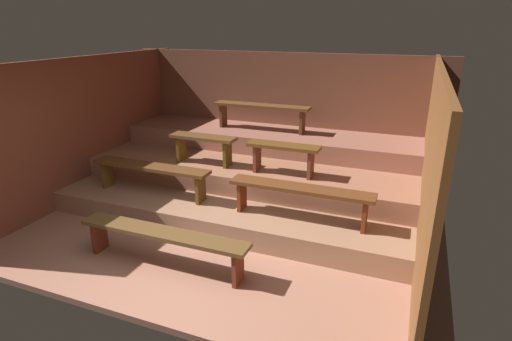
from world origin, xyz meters
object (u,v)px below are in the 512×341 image
object	(u,v)px
bench_lower_right	(300,193)
bench_middle_left	(203,143)
bench_middle_right	(283,152)
bench_lower_left	(151,170)
bench_upper_center	(261,109)
bench_floor_center	(163,237)

from	to	relation	value
bench_lower_right	bench_middle_left	bearing A→B (deg)	157.33
bench_lower_right	bench_middle_right	distance (m)	0.95
bench_lower_left	bench_upper_center	distance (m)	2.34
bench_floor_center	bench_lower_right	size ratio (longest dim) A/B	1.14
bench_middle_right	bench_upper_center	xyz separation A→B (m)	(-0.84, 1.27, 0.33)
bench_floor_center	bench_lower_right	bearing A→B (deg)	42.03
bench_middle_left	bench_middle_right	size ratio (longest dim) A/B	1.00
bench_upper_center	bench_floor_center	bearing A→B (deg)	-90.13
bench_lower_right	bench_middle_right	bearing A→B (deg)	122.49
bench_lower_left	bench_middle_left	bearing A→B (deg)	57.51
bench_middle_left	bench_lower_right	bearing A→B (deg)	-22.67
bench_floor_center	bench_upper_center	xyz separation A→B (m)	(0.01, 3.23, 0.92)
bench_lower_left	bench_lower_right	world-z (taller)	same
bench_lower_right	bench_middle_left	xyz separation A→B (m)	(-1.83, 0.76, 0.28)
bench_floor_center	bench_middle_left	xyz separation A→B (m)	(-0.50, 1.96, 0.58)
bench_upper_center	bench_middle_right	bearing A→B (deg)	-56.66
bench_lower_right	bench_upper_center	distance (m)	2.50
bench_lower_left	bench_lower_right	size ratio (longest dim) A/B	1.00
bench_middle_left	bench_lower_left	bearing A→B (deg)	-122.49
bench_floor_center	bench_lower_right	distance (m)	1.81
bench_lower_left	bench_middle_right	size ratio (longest dim) A/B	1.76
bench_lower_right	bench_upper_center	xyz separation A→B (m)	(-1.32, 2.03, 0.61)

